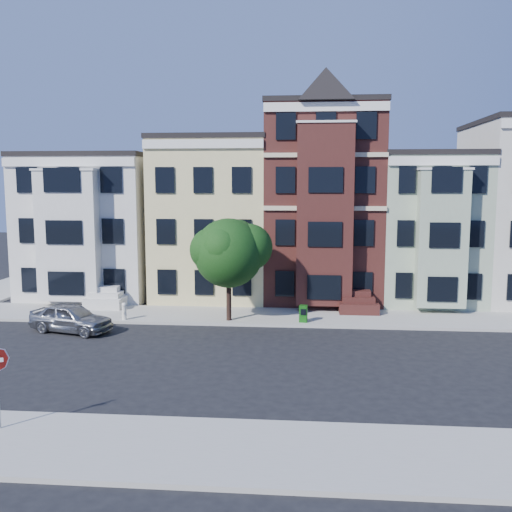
# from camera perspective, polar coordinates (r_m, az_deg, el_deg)

# --- Properties ---
(ground) EXTENTS (120.00, 120.00, 0.00)m
(ground) POSITION_cam_1_polar(r_m,az_deg,el_deg) (24.00, 7.45, -10.78)
(ground) COLOR black
(far_sidewalk) EXTENTS (60.00, 4.00, 0.15)m
(far_sidewalk) POSITION_cam_1_polar(r_m,az_deg,el_deg) (31.68, 6.83, -6.16)
(far_sidewalk) COLOR #9E9B93
(far_sidewalk) RESTS_ON ground
(near_sidewalk) EXTENTS (60.00, 4.00, 0.15)m
(near_sidewalk) POSITION_cam_1_polar(r_m,az_deg,el_deg) (16.56, 8.72, -19.13)
(near_sidewalk) COLOR #9E9B93
(near_sidewalk) RESTS_ON ground
(house_white) EXTENTS (8.00, 9.00, 9.00)m
(house_white) POSITION_cam_1_polar(r_m,az_deg,el_deg) (39.91, -15.49, 2.84)
(house_white) COLOR silver
(house_white) RESTS_ON ground
(house_yellow) EXTENTS (7.00, 9.00, 10.00)m
(house_yellow) POSITION_cam_1_polar(r_m,az_deg,el_deg) (37.84, -4.06, 3.61)
(house_yellow) COLOR beige
(house_yellow) RESTS_ON ground
(house_brown) EXTENTS (7.00, 9.00, 12.00)m
(house_brown) POSITION_cam_1_polar(r_m,az_deg,el_deg) (37.34, 6.64, 5.07)
(house_brown) COLOR #3D1915
(house_brown) RESTS_ON ground
(house_green) EXTENTS (6.00, 9.00, 9.00)m
(house_green) POSITION_cam_1_polar(r_m,az_deg,el_deg) (38.18, 16.42, 2.61)
(house_green) COLOR #99AA8E
(house_green) RESTS_ON ground
(street_tree) EXTENTS (7.33, 7.33, 6.73)m
(street_tree) POSITION_cam_1_polar(r_m,az_deg,el_deg) (30.06, -2.76, -0.17)
(street_tree) COLOR #1E4818
(street_tree) RESTS_ON far_sidewalk
(parked_car) EXTENTS (4.56, 2.79, 1.45)m
(parked_car) POSITION_cam_1_polar(r_m,az_deg,el_deg) (30.14, -18.02, -5.90)
(parked_car) COLOR gray
(parked_car) RESTS_ON ground
(newspaper_box) EXTENTS (0.45, 0.41, 0.90)m
(newspaper_box) POSITION_cam_1_polar(r_m,az_deg,el_deg) (30.23, 4.75, -5.77)
(newspaper_box) COLOR #125712
(newspaper_box) RESTS_ON far_sidewalk
(fire_hydrant) EXTENTS (0.34, 0.34, 0.73)m
(fire_hydrant) POSITION_cam_1_polar(r_m,az_deg,el_deg) (31.46, -13.04, -5.57)
(fire_hydrant) COLOR silver
(fire_hydrant) RESTS_ON far_sidewalk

